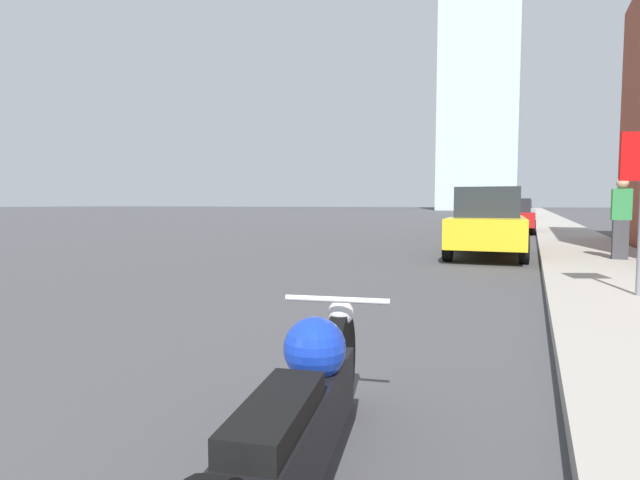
# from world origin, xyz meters

# --- Properties ---
(sidewalk) EXTENTS (2.29, 240.00, 0.15)m
(sidewalk) POSITION_xyz_m (4.85, 40.00, 0.07)
(sidewalk) COLOR #9E998E
(sidewalk) RESTS_ON ground_plane
(distant_tower) EXTENTS (15.03, 15.03, 75.33)m
(distant_tower) POSITION_xyz_m (-6.64, 109.07, 37.66)
(distant_tower) COLOR silver
(distant_tower) RESTS_ON ground_plane
(motorcycle) EXTENTS (0.74, 2.52, 0.76)m
(motorcycle) POSITION_xyz_m (2.60, 3.92, 0.38)
(motorcycle) COLOR black
(motorcycle) RESTS_ON ground_plane
(parked_car_yellow) EXTENTS (1.96, 4.36, 1.69)m
(parked_car_yellow) POSITION_xyz_m (2.50, 14.85, 0.83)
(parked_car_yellow) COLOR gold
(parked_car_yellow) RESTS_ON ground_plane
(parked_car_red) EXTENTS (2.13, 3.99, 1.53)m
(parked_car_red) POSITION_xyz_m (2.61, 25.61, 0.77)
(parked_car_red) COLOR red
(parked_car_red) RESTS_ON ground_plane
(parked_car_white) EXTENTS (2.27, 4.46, 1.57)m
(parked_car_white) POSITION_xyz_m (2.62, 37.60, 0.79)
(parked_car_white) COLOR silver
(parked_car_white) RESTS_ON ground_plane
(parked_car_black) EXTENTS (1.87, 4.24, 1.65)m
(parked_car_black) POSITION_xyz_m (2.63, 48.95, 0.84)
(parked_car_black) COLOR black
(parked_car_black) RESTS_ON ground_plane
(parked_car_silver) EXTENTS (2.03, 4.53, 1.65)m
(parked_car_silver) POSITION_xyz_m (2.44, 60.54, 0.83)
(parked_car_silver) COLOR #BCBCC1
(parked_car_silver) RESTS_ON ground_plane
(pedestrian) EXTENTS (0.36, 0.24, 1.69)m
(pedestrian) POSITION_xyz_m (5.20, 13.93, 1.02)
(pedestrian) COLOR #38383D
(pedestrian) RESTS_ON sidewalk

